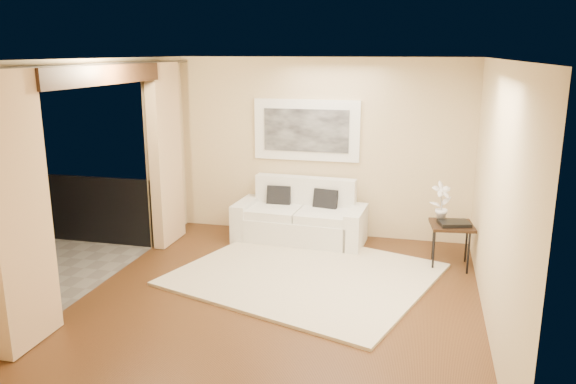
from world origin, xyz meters
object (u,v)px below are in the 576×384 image
(side_table, at_px, (452,228))
(bistro_table, at_px, (4,224))
(sofa, at_px, (301,219))
(balcony_chair_far, at_px, (11,230))
(orchid, at_px, (441,201))

(side_table, relative_size, bistro_table, 0.87)
(sofa, relative_size, balcony_chair_far, 2.24)
(sofa, xyz_separation_m, bistro_table, (-3.48, -2.04, 0.28))
(side_table, xyz_separation_m, bistro_table, (-5.63, -1.47, 0.08))
(sofa, distance_m, bistro_table, 4.04)
(side_table, xyz_separation_m, balcony_chair_far, (-5.60, -1.39, -0.03))
(bistro_table, bearing_deg, sofa, 30.39)
(orchid, bearing_deg, sofa, 167.64)
(sofa, height_order, balcony_chair_far, sofa)
(sofa, bearing_deg, bistro_table, -146.36)
(orchid, relative_size, bistro_table, 0.76)
(orchid, relative_size, balcony_chair_far, 0.60)
(side_table, xyz_separation_m, orchid, (-0.15, 0.13, 0.32))
(balcony_chair_far, bearing_deg, side_table, 177.33)
(sofa, relative_size, side_table, 3.27)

